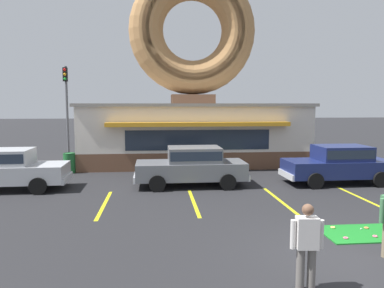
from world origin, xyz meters
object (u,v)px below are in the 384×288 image
car_grey (192,165)px  trash_bin (69,163)px  car_navy (339,163)px  car_silver (6,168)px  golf_ball (361,229)px  traffic_light_pole (66,98)px  pedestrian_hooded_kid (307,243)px

car_grey → trash_bin: (-5.65, 3.48, -0.37)m
car_navy → trash_bin: 12.38m
car_grey → car_silver: same height
golf_ball → car_navy: (2.25, 5.72, 0.82)m
car_grey → trash_bin: car_grey is taller
car_silver → traffic_light_pole: 11.02m
car_navy → traffic_light_pole: 17.46m
golf_ball → pedestrian_hooded_kid: size_ratio=0.03×
car_navy → pedestrian_hooded_kid: 9.96m
car_grey → car_silver: 7.23m
car_silver → golf_ball: bearing=-27.3°
pedestrian_hooded_kid → car_navy: bearing=60.1°
golf_ball → car_navy: bearing=68.5°
car_grey → pedestrian_hooded_kid: 8.82m
car_navy → golf_ball: bearing=-111.5°
trash_bin → pedestrian_hooded_kid: bearing=-60.6°
trash_bin → traffic_light_pole: traffic_light_pole is taller
car_navy → car_silver: 13.43m
pedestrian_hooded_kid → traffic_light_pole: (-8.55, 19.32, 2.84)m
golf_ball → car_grey: (-3.94, 5.82, 0.82)m
car_navy → car_silver: (-13.43, 0.04, 0.00)m
car_silver → trash_bin: car_silver is taller
car_grey → traffic_light_pole: 13.18m
trash_bin → car_navy: bearing=-16.8°
pedestrian_hooded_kid → traffic_light_pole: traffic_light_pole is taller
car_silver → pedestrian_hooded_kid: (8.46, -8.67, -0.00)m
golf_ball → car_silver: car_silver is taller
car_navy → traffic_light_pole: bearing=141.7°
trash_bin → car_silver: bearing=-114.1°
car_silver → pedestrian_hooded_kid: 12.11m
car_grey → car_navy: bearing=-0.9°
trash_bin → traffic_light_pole: 7.98m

